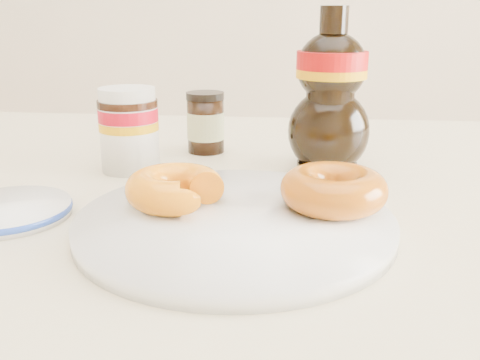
# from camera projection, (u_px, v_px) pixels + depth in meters

# --- Properties ---
(dining_table) EXTENTS (1.40, 0.90, 0.75)m
(dining_table) POSITION_uv_depth(u_px,v_px,m) (249.00, 251.00, 0.67)
(dining_table) COLOR beige
(dining_table) RESTS_ON ground
(plate) EXTENTS (0.31, 0.31, 0.02)m
(plate) POSITION_uv_depth(u_px,v_px,m) (235.00, 222.00, 0.52)
(plate) COLOR white
(plate) RESTS_ON dining_table
(donut_bitten) EXTENTS (0.12, 0.12, 0.03)m
(donut_bitten) POSITION_uv_depth(u_px,v_px,m) (175.00, 188.00, 0.54)
(donut_bitten) COLOR orange
(donut_bitten) RESTS_ON plate
(donut_whole) EXTENTS (0.11, 0.11, 0.04)m
(donut_whole) POSITION_uv_depth(u_px,v_px,m) (334.00, 189.00, 0.53)
(donut_whole) COLOR #974A09
(donut_whole) RESTS_ON plate
(nutella_jar) EXTENTS (0.08, 0.08, 0.11)m
(nutella_jar) POSITION_uv_depth(u_px,v_px,m) (129.00, 126.00, 0.70)
(nutella_jar) COLOR white
(nutella_jar) RESTS_ON dining_table
(syrup_bottle) EXTENTS (0.12, 0.10, 0.21)m
(syrup_bottle) POSITION_uv_depth(u_px,v_px,m) (330.00, 91.00, 0.69)
(syrup_bottle) COLOR black
(syrup_bottle) RESTS_ON dining_table
(dark_jar) EXTENTS (0.06, 0.06, 0.09)m
(dark_jar) POSITION_uv_depth(u_px,v_px,m) (206.00, 123.00, 0.80)
(dark_jar) COLOR black
(dark_jar) RESTS_ON dining_table
(blue_rim_saucer) EXTENTS (0.13, 0.13, 0.01)m
(blue_rim_saucer) POSITION_uv_depth(u_px,v_px,m) (7.00, 210.00, 0.55)
(blue_rim_saucer) COLOR white
(blue_rim_saucer) RESTS_ON dining_table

